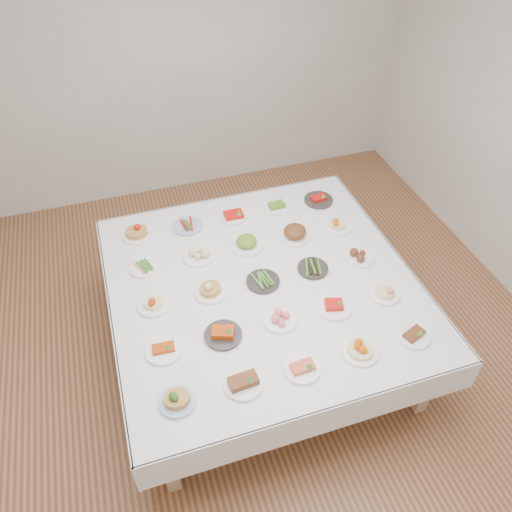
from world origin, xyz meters
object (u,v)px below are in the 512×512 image
object	(u,v)px
dish_0	(177,398)
dish_12	(263,280)
display_table	(262,288)
dish_24	(319,198)

from	to	relation	value
dish_0	dish_12	xyz separation A→B (m)	(0.80, 0.79, -0.02)
display_table	dish_12	bearing A→B (deg)	-76.60
dish_12	dish_24	distance (m)	1.13
display_table	dish_24	world-z (taller)	dish_24
dish_24	dish_0	bearing A→B (deg)	-135.09
display_table	dish_24	xyz separation A→B (m)	(0.79, 0.79, 0.10)
dish_0	dish_12	distance (m)	1.12
dish_12	dish_24	xyz separation A→B (m)	(0.79, 0.80, 0.01)
dish_0	dish_24	size ratio (longest dim) A/B	0.88
dish_0	dish_24	distance (m)	2.25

